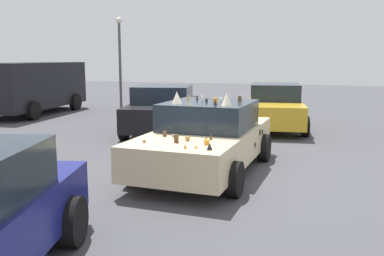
% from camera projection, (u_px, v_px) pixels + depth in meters
% --- Properties ---
extents(ground_plane, '(60.00, 60.00, 0.00)m').
position_uv_depth(ground_plane, '(206.00, 172.00, 8.71)').
color(ground_plane, '#47474C').
extents(art_car_decorated, '(4.45, 2.32, 1.66)m').
position_uv_depth(art_car_decorated, '(207.00, 138.00, 8.64)').
color(art_car_decorated, beige).
rests_on(art_car_decorated, ground).
extents(parked_van_far_right, '(5.51, 2.60, 2.13)m').
position_uv_depth(parked_van_far_right, '(32.00, 85.00, 17.52)').
color(parked_van_far_right, black).
rests_on(parked_van_far_right, ground).
extents(parked_sedan_behind_left, '(4.48, 2.64, 1.48)m').
position_uv_depth(parked_sedan_behind_left, '(164.00, 110.00, 13.15)').
color(parked_sedan_behind_left, black).
rests_on(parked_sedan_behind_left, ground).
extents(parked_sedan_near_right, '(4.43, 2.33, 1.47)m').
position_uv_depth(parked_sedan_near_right, '(275.00, 107.00, 13.97)').
color(parked_sedan_near_right, gold).
rests_on(parked_sedan_near_right, ground).
extents(lot_lamp_post, '(0.28, 0.28, 4.13)m').
position_uv_depth(lot_lamp_post, '(120.00, 54.00, 19.31)').
color(lot_lamp_post, '#4C4C51').
rests_on(lot_lamp_post, ground).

